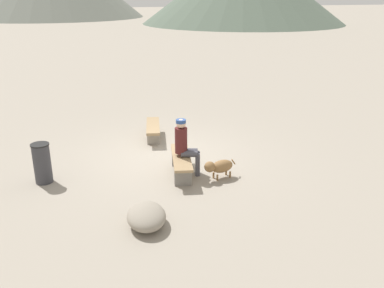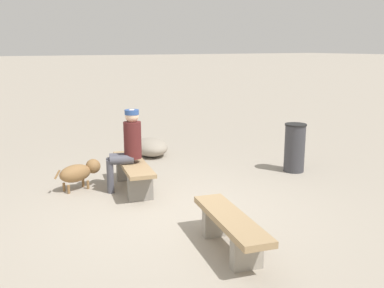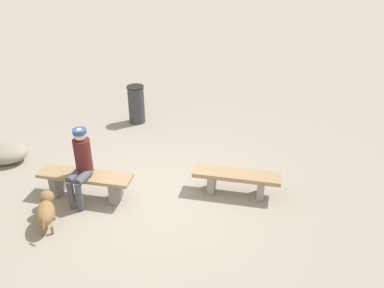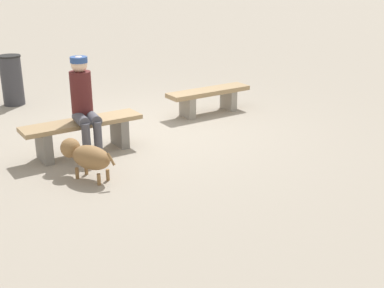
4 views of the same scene
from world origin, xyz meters
TOP-DOWN VIEW (x-y plane):
  - ground at (0.00, 0.00)m, footprint 210.00×210.00m
  - bench_left at (-1.44, -0.04)m, footprint 1.58×0.66m
  - bench_right at (1.20, 0.11)m, footprint 1.70×0.71m
  - seated_person at (1.21, 0.19)m, footprint 0.41×0.58m
  - dog at (1.65, 0.88)m, footprint 0.41×0.82m
  - trash_bin at (0.72, -2.96)m, footprint 0.40×0.40m
  - boulder at (3.18, -1.09)m, footprint 1.04×0.80m

SIDE VIEW (x-z plane):
  - ground at x=0.00m, z-range -0.06..0.00m
  - boulder at x=3.18m, z-range 0.00..0.38m
  - dog at x=1.65m, z-range 0.06..0.53m
  - bench_left at x=-1.44m, z-range 0.09..0.52m
  - bench_right at x=1.20m, z-range 0.09..0.56m
  - trash_bin at x=0.72m, z-range 0.00..0.92m
  - seated_person at x=1.21m, z-range 0.10..1.45m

